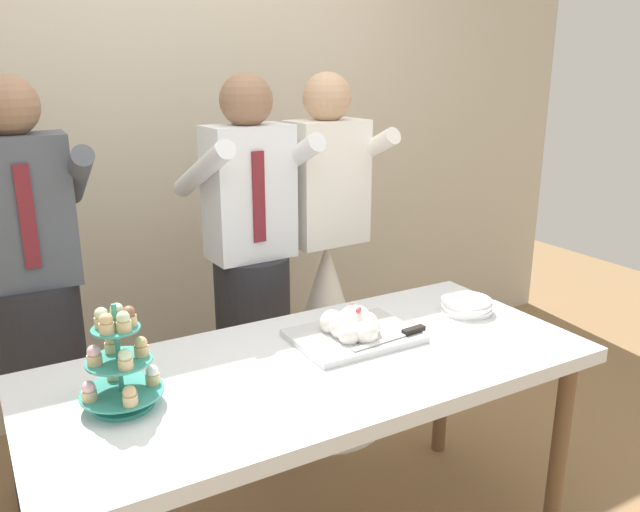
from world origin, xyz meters
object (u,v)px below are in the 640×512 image
object	(u,v)px
cupcake_stand	(120,364)
person_bride	(326,312)
dessert_table	(316,382)
plate_stack	(467,305)
person_groom	(252,295)
person_guest	(38,327)
main_cake_tray	(353,328)

from	to	relation	value
cupcake_stand	person_bride	size ratio (longest dim) A/B	0.18
dessert_table	plate_stack	world-z (taller)	plate_stack
cupcake_stand	person_groom	world-z (taller)	person_groom
person_groom	person_guest	distance (m)	0.84
main_cake_tray	person_guest	distance (m)	1.18
dessert_table	main_cake_tray	world-z (taller)	main_cake_tray
main_cake_tray	plate_stack	world-z (taller)	main_cake_tray
cupcake_stand	dessert_table	bearing A→B (deg)	-2.33
main_cake_tray	plate_stack	xyz separation A→B (m)	(0.51, -0.00, -0.01)
dessert_table	plate_stack	distance (m)	0.72
cupcake_stand	main_cake_tray	size ratio (longest dim) A/B	0.70
dessert_table	plate_stack	xyz separation A→B (m)	(0.71, 0.08, 0.10)
person_groom	main_cake_tray	bearing A→B (deg)	-81.66
cupcake_stand	person_guest	distance (m)	0.82
plate_stack	person_guest	distance (m)	1.62
dessert_table	main_cake_tray	distance (m)	0.24
main_cake_tray	plate_stack	distance (m)	0.51
main_cake_tray	person_guest	world-z (taller)	person_guest
cupcake_stand	person_bride	distance (m)	1.36
dessert_table	cupcake_stand	world-z (taller)	cupcake_stand
dessert_table	person_bride	distance (m)	0.92
dessert_table	cupcake_stand	size ratio (longest dim) A/B	5.90
plate_stack	person_groom	xyz separation A→B (m)	(-0.61, 0.65, -0.06)
person_groom	person_bride	size ratio (longest dim) A/B	1.00
main_cake_tray	person_bride	bearing A→B (deg)	66.77
person_guest	plate_stack	bearing A→B (deg)	-26.88
dessert_table	cupcake_stand	bearing A→B (deg)	177.67
main_cake_tray	plate_stack	bearing A→B (deg)	-0.37
dessert_table	person_guest	world-z (taller)	person_guest
cupcake_stand	person_groom	distance (m)	1.01
person_bride	cupcake_stand	bearing A→B (deg)	-145.73
cupcake_stand	person_bride	world-z (taller)	person_bride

